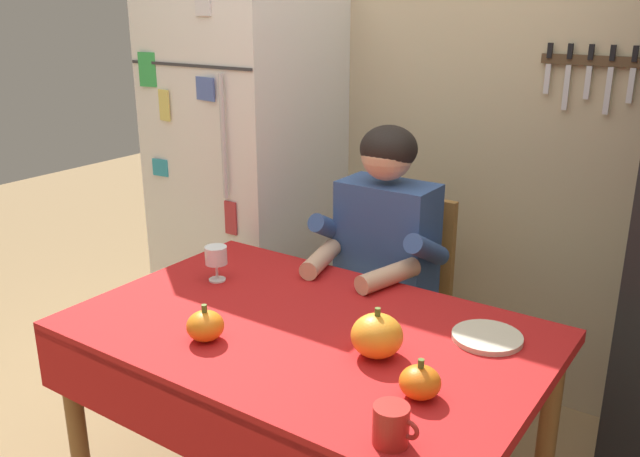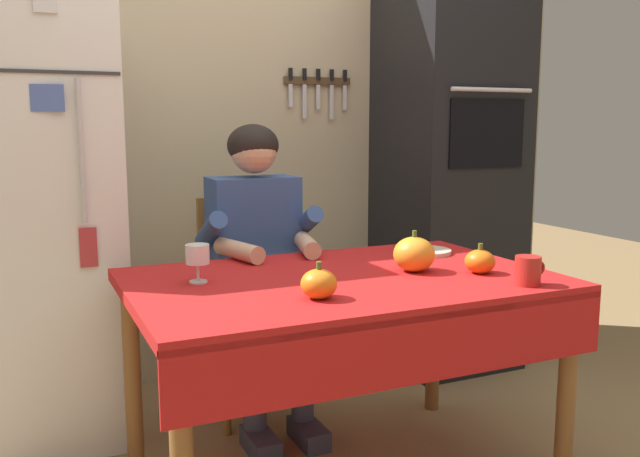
{
  "view_description": "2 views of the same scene",
  "coord_description": "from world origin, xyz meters",
  "px_view_note": "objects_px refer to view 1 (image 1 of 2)",
  "views": [
    {
      "loc": [
        1.07,
        -1.38,
        1.66
      ],
      "look_at": [
        -0.07,
        0.28,
        0.99
      ],
      "focal_mm": 37.91,
      "sensor_mm": 36.0,
      "label": 1
    },
    {
      "loc": [
        -0.98,
        -1.89,
        1.25
      ],
      "look_at": [
        -0.05,
        0.17,
        0.9
      ],
      "focal_mm": 37.93,
      "sensor_mm": 36.0,
      "label": 2
    }
  ],
  "objects_px": {
    "wine_glass": "(216,257)",
    "pumpkin_medium": "(377,336)",
    "refrigerator": "(248,174)",
    "coffee_mug": "(392,425)",
    "chair_behind_person": "(399,300)",
    "pumpkin_small": "(205,326)",
    "seated_person": "(377,262)",
    "dining_table": "(302,354)",
    "serving_tray": "(487,337)",
    "pumpkin_large": "(420,382)"
  },
  "relations": [
    {
      "from": "wine_glass",
      "to": "pumpkin_medium",
      "type": "height_order",
      "value": "pumpkin_medium"
    },
    {
      "from": "refrigerator",
      "to": "coffee_mug",
      "type": "distance_m",
      "value": 1.88
    },
    {
      "from": "chair_behind_person",
      "to": "pumpkin_small",
      "type": "bearing_deg",
      "value": -95.71
    },
    {
      "from": "wine_glass",
      "to": "seated_person",
      "type": "bearing_deg",
      "value": 51.67
    },
    {
      "from": "refrigerator",
      "to": "pumpkin_medium",
      "type": "xyz_separation_m",
      "value": [
        1.21,
        -0.89,
        -0.1
      ]
    },
    {
      "from": "chair_behind_person",
      "to": "coffee_mug",
      "type": "bearing_deg",
      "value": -63.04
    },
    {
      "from": "seated_person",
      "to": "wine_glass",
      "type": "bearing_deg",
      "value": -128.33
    },
    {
      "from": "dining_table",
      "to": "wine_glass",
      "type": "distance_m",
      "value": 0.51
    },
    {
      "from": "serving_tray",
      "to": "pumpkin_small",
      "type": "bearing_deg",
      "value": -145.53
    },
    {
      "from": "seated_person",
      "to": "serving_tray",
      "type": "distance_m",
      "value": 0.67
    },
    {
      "from": "coffee_mug",
      "to": "pumpkin_large",
      "type": "relative_size",
      "value": 1.05
    },
    {
      "from": "pumpkin_medium",
      "to": "chair_behind_person",
      "type": "bearing_deg",
      "value": 113.55
    },
    {
      "from": "refrigerator",
      "to": "serving_tray",
      "type": "distance_m",
      "value": 1.57
    },
    {
      "from": "refrigerator",
      "to": "pumpkin_small",
      "type": "height_order",
      "value": "refrigerator"
    },
    {
      "from": "pumpkin_small",
      "to": "chair_behind_person",
      "type": "bearing_deg",
      "value": 84.29
    },
    {
      "from": "chair_behind_person",
      "to": "seated_person",
      "type": "relative_size",
      "value": 0.75
    },
    {
      "from": "chair_behind_person",
      "to": "pumpkin_medium",
      "type": "height_order",
      "value": "chair_behind_person"
    },
    {
      "from": "wine_glass",
      "to": "pumpkin_small",
      "type": "relative_size",
      "value": 1.14
    },
    {
      "from": "refrigerator",
      "to": "pumpkin_medium",
      "type": "relative_size",
      "value": 12.52
    },
    {
      "from": "wine_glass",
      "to": "serving_tray",
      "type": "bearing_deg",
      "value": 7.04
    },
    {
      "from": "refrigerator",
      "to": "pumpkin_medium",
      "type": "distance_m",
      "value": 1.51
    },
    {
      "from": "dining_table",
      "to": "pumpkin_small",
      "type": "relative_size",
      "value": 12.72
    },
    {
      "from": "dining_table",
      "to": "chair_behind_person",
      "type": "relative_size",
      "value": 1.51
    },
    {
      "from": "chair_behind_person",
      "to": "wine_glass",
      "type": "bearing_deg",
      "value": -119.44
    },
    {
      "from": "chair_behind_person",
      "to": "wine_glass",
      "type": "height_order",
      "value": "chair_behind_person"
    },
    {
      "from": "pumpkin_medium",
      "to": "wine_glass",
      "type": "bearing_deg",
      "value": 168.74
    },
    {
      "from": "dining_table",
      "to": "coffee_mug",
      "type": "height_order",
      "value": "coffee_mug"
    },
    {
      "from": "serving_tray",
      "to": "dining_table",
      "type": "bearing_deg",
      "value": -152.55
    },
    {
      "from": "chair_behind_person",
      "to": "pumpkin_small",
      "type": "relative_size",
      "value": 8.45
    },
    {
      "from": "chair_behind_person",
      "to": "coffee_mug",
      "type": "height_order",
      "value": "chair_behind_person"
    },
    {
      "from": "serving_tray",
      "to": "coffee_mug",
      "type": "bearing_deg",
      "value": -89.58
    },
    {
      "from": "seated_person",
      "to": "pumpkin_medium",
      "type": "distance_m",
      "value": 0.71
    },
    {
      "from": "chair_behind_person",
      "to": "serving_tray",
      "type": "bearing_deg",
      "value": -43.78
    },
    {
      "from": "refrigerator",
      "to": "pumpkin_medium",
      "type": "bearing_deg",
      "value": -36.44
    },
    {
      "from": "pumpkin_small",
      "to": "serving_tray",
      "type": "relative_size",
      "value": 0.54
    },
    {
      "from": "wine_glass",
      "to": "dining_table",
      "type": "bearing_deg",
      "value": -16.04
    },
    {
      "from": "dining_table",
      "to": "serving_tray",
      "type": "bearing_deg",
      "value": 27.45
    },
    {
      "from": "dining_table",
      "to": "pumpkin_medium",
      "type": "distance_m",
      "value": 0.3
    },
    {
      "from": "refrigerator",
      "to": "pumpkin_small",
      "type": "bearing_deg",
      "value": -55.14
    },
    {
      "from": "wine_glass",
      "to": "pumpkin_medium",
      "type": "xyz_separation_m",
      "value": [
        0.72,
        -0.14,
        -0.03
      ]
    },
    {
      "from": "refrigerator",
      "to": "wine_glass",
      "type": "relative_size",
      "value": 14.38
    },
    {
      "from": "pumpkin_medium",
      "to": "serving_tray",
      "type": "height_order",
      "value": "pumpkin_medium"
    },
    {
      "from": "chair_behind_person",
      "to": "pumpkin_large",
      "type": "bearing_deg",
      "value": -59.64
    },
    {
      "from": "dining_table",
      "to": "coffee_mug",
      "type": "relative_size",
      "value": 12.8
    },
    {
      "from": "chair_behind_person",
      "to": "serving_tray",
      "type": "xyz_separation_m",
      "value": [
        0.57,
        -0.54,
        0.24
      ]
    },
    {
      "from": "dining_table",
      "to": "refrigerator",
      "type": "bearing_deg",
      "value": 137.09
    },
    {
      "from": "dining_table",
      "to": "seated_person",
      "type": "bearing_deg",
      "value": 98.36
    },
    {
      "from": "chair_behind_person",
      "to": "pumpkin_large",
      "type": "distance_m",
      "value": 1.1
    },
    {
      "from": "refrigerator",
      "to": "dining_table",
      "type": "xyz_separation_m",
      "value": [
        0.95,
        -0.88,
        -0.24
      ]
    },
    {
      "from": "pumpkin_large",
      "to": "serving_tray",
      "type": "xyz_separation_m",
      "value": [
        0.03,
        0.38,
        -0.03
      ]
    }
  ]
}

